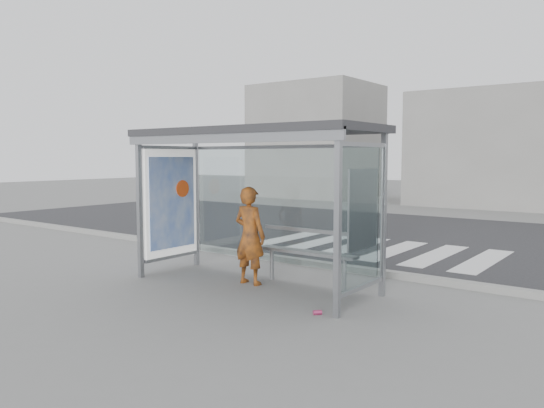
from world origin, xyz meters
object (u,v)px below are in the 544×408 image
at_px(bench, 306,252).
at_px(soda_can, 317,312).
at_px(bus_shelter, 238,167).
at_px(person, 250,236).

distance_m(bench, soda_can, 1.77).
height_order(bus_shelter, soda_can, bus_shelter).
bearing_deg(bench, soda_can, -51.89).
relative_size(person, bench, 0.90).
bearing_deg(soda_can, bench, 128.11).
xyz_separation_m(person, soda_can, (1.85, -0.83, -0.79)).
xyz_separation_m(bus_shelter, bench, (1.05, 0.52, -1.42)).
xyz_separation_m(bench, soda_can, (1.04, -1.33, -0.53)).
xyz_separation_m(bus_shelter, person, (0.24, 0.02, -1.16)).
height_order(bus_shelter, bench, bus_shelter).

